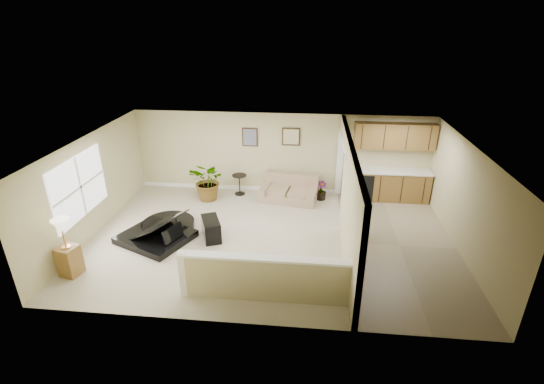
# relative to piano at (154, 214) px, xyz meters

# --- Properties ---
(floor) EXTENTS (9.00, 9.00, 0.00)m
(floor) POSITION_rel_piano_xyz_m (2.90, 0.17, -0.64)
(floor) COLOR tan
(floor) RESTS_ON ground
(back_wall) EXTENTS (9.00, 0.04, 2.50)m
(back_wall) POSITION_rel_piano_xyz_m (2.90, 3.17, 0.61)
(back_wall) COLOR #C1B684
(back_wall) RESTS_ON floor
(front_wall) EXTENTS (9.00, 0.04, 2.50)m
(front_wall) POSITION_rel_piano_xyz_m (2.90, -2.83, 0.61)
(front_wall) COLOR #C1B684
(front_wall) RESTS_ON floor
(left_wall) EXTENTS (0.04, 6.00, 2.50)m
(left_wall) POSITION_rel_piano_xyz_m (-1.60, 0.17, 0.61)
(left_wall) COLOR #C1B684
(left_wall) RESTS_ON floor
(right_wall) EXTENTS (0.04, 6.00, 2.50)m
(right_wall) POSITION_rel_piano_xyz_m (7.40, 0.17, 0.61)
(right_wall) COLOR #C1B684
(right_wall) RESTS_ON floor
(ceiling) EXTENTS (9.00, 6.00, 0.04)m
(ceiling) POSITION_rel_piano_xyz_m (2.90, 0.17, 1.86)
(ceiling) COLOR white
(ceiling) RESTS_ON back_wall
(kitchen_vinyl) EXTENTS (2.70, 6.00, 0.01)m
(kitchen_vinyl) POSITION_rel_piano_xyz_m (6.05, 0.17, -0.63)
(kitchen_vinyl) COLOR gray
(kitchen_vinyl) RESTS_ON floor
(interior_partition) EXTENTS (0.18, 5.99, 2.50)m
(interior_partition) POSITION_rel_piano_xyz_m (4.70, 0.42, 0.58)
(interior_partition) COLOR #C1B684
(interior_partition) RESTS_ON floor
(pony_half_wall) EXTENTS (3.42, 0.22, 1.00)m
(pony_half_wall) POSITION_rel_piano_xyz_m (2.98, -2.13, -0.12)
(pony_half_wall) COLOR #C1B684
(pony_half_wall) RESTS_ON floor
(left_window) EXTENTS (0.05, 2.15, 1.45)m
(left_window) POSITION_rel_piano_xyz_m (-1.58, -0.33, 0.81)
(left_window) COLOR white
(left_window) RESTS_ON left_wall
(wall_art_left) EXTENTS (0.48, 0.04, 0.58)m
(wall_art_left) POSITION_rel_piano_xyz_m (1.95, 3.14, 1.11)
(wall_art_left) COLOR #372614
(wall_art_left) RESTS_ON back_wall
(wall_mirror) EXTENTS (0.55, 0.04, 0.55)m
(wall_mirror) POSITION_rel_piano_xyz_m (3.20, 3.14, 1.16)
(wall_mirror) COLOR #372614
(wall_mirror) RESTS_ON back_wall
(kitchen_cabinets) EXTENTS (2.36, 0.65, 2.33)m
(kitchen_cabinets) POSITION_rel_piano_xyz_m (6.09, 2.90, 0.23)
(kitchen_cabinets) COLOR brown
(kitchen_cabinets) RESTS_ON floor
(piano) EXTENTS (2.31, 2.25, 1.52)m
(piano) POSITION_rel_piano_xyz_m (0.00, 0.00, 0.00)
(piano) COLOR black
(piano) RESTS_ON floor
(piano_bench) EXTENTS (0.66, 0.87, 0.52)m
(piano_bench) POSITION_rel_piano_xyz_m (1.40, 0.08, -0.38)
(piano_bench) COLOR black
(piano_bench) RESTS_ON floor
(loveseat) EXTENTS (1.82, 1.21, 0.96)m
(loveseat) POSITION_rel_piano_xyz_m (3.20, 2.57, -0.27)
(loveseat) COLOR tan
(loveseat) RESTS_ON floor
(accent_table) EXTENTS (0.44, 0.44, 0.64)m
(accent_table) POSITION_rel_piano_xyz_m (1.65, 2.78, -0.22)
(accent_table) COLOR black
(accent_table) RESTS_ON floor
(palm_plant) EXTENTS (1.35, 1.27, 1.21)m
(palm_plant) POSITION_rel_piano_xyz_m (0.82, 2.31, -0.04)
(palm_plant) COLOR black
(palm_plant) RESTS_ON floor
(small_plant) EXTENTS (0.38, 0.38, 0.58)m
(small_plant) POSITION_rel_piano_xyz_m (4.17, 2.67, -0.39)
(small_plant) COLOR black
(small_plant) RESTS_ON floor
(lamp_stand) EXTENTS (0.47, 0.47, 1.34)m
(lamp_stand) POSITION_rel_piano_xyz_m (-1.25, -1.70, -0.07)
(lamp_stand) COLOR brown
(lamp_stand) RESTS_ON floor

